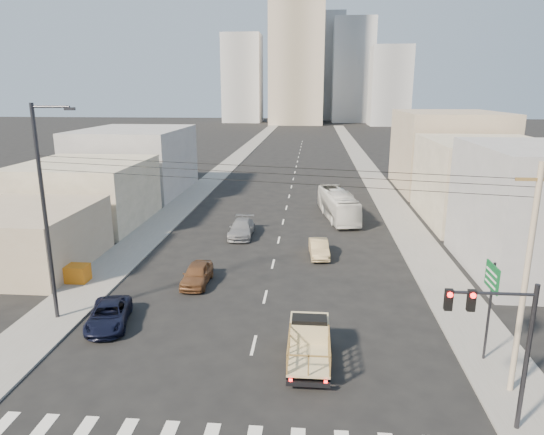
# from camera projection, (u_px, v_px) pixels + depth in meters

# --- Properties ---
(ground) EXTENTS (420.00, 420.00, 0.00)m
(ground) POSITION_uv_depth(u_px,v_px,m) (249.00, 367.00, 22.81)
(ground) COLOR black
(ground) RESTS_ON ground
(sidewalk_left) EXTENTS (3.50, 180.00, 0.12)m
(sidewalk_left) POSITION_uv_depth(u_px,v_px,m) (235.00, 159.00, 91.20)
(sidewalk_left) COLOR slate
(sidewalk_left) RESTS_ON ground
(sidewalk_right) EXTENTS (3.50, 180.00, 0.12)m
(sidewalk_right) POSITION_uv_depth(u_px,v_px,m) (362.00, 160.00, 89.28)
(sidewalk_right) COLOR slate
(sidewalk_right) RESTS_ON ground
(lane_dashes) EXTENTS (0.15, 104.00, 0.01)m
(lane_dashes) POSITION_uv_depth(u_px,v_px,m) (294.00, 175.00, 73.87)
(lane_dashes) COLOR silver
(lane_dashes) RESTS_ON ground
(flatbed_pickup) EXTENTS (1.95, 4.41, 1.90)m
(flatbed_pickup) POSITION_uv_depth(u_px,v_px,m) (309.00, 341.00, 22.95)
(flatbed_pickup) COLOR tan
(flatbed_pickup) RESTS_ON ground
(navy_pickup) EXTENTS (3.01, 4.81, 1.24)m
(navy_pickup) POSITION_uv_depth(u_px,v_px,m) (109.00, 315.00, 26.68)
(navy_pickup) COLOR black
(navy_pickup) RESTS_ON ground
(city_bus) EXTENTS (4.02, 10.35, 2.81)m
(city_bus) POSITION_uv_depth(u_px,v_px,m) (338.00, 205.00, 48.89)
(city_bus) COLOR silver
(city_bus) RESTS_ON ground
(sedan_brown) EXTENTS (1.66, 4.12, 1.40)m
(sedan_brown) POSITION_uv_depth(u_px,v_px,m) (197.00, 274.00, 32.38)
(sedan_brown) COLOR brown
(sedan_brown) RESTS_ON ground
(sedan_tan) EXTENTS (1.69, 4.06, 1.31)m
(sedan_tan) POSITION_uv_depth(u_px,v_px,m) (319.00, 248.00, 37.79)
(sedan_tan) COLOR tan
(sedan_tan) RESTS_ON ground
(sedan_grey) EXTENTS (2.08, 5.00, 1.44)m
(sedan_grey) POSITION_uv_depth(u_px,v_px,m) (242.00, 228.00, 43.01)
(sedan_grey) COLOR gray
(sedan_grey) RESTS_ON ground
(traffic_signal) EXTENTS (3.23, 0.35, 6.00)m
(traffic_signal) POSITION_uv_depth(u_px,v_px,m) (501.00, 333.00, 17.59)
(traffic_signal) COLOR #2D2D33
(traffic_signal) RESTS_ON ground
(green_sign) EXTENTS (0.18, 1.60, 5.00)m
(green_sign) POSITION_uv_depth(u_px,v_px,m) (491.00, 288.00, 22.39)
(green_sign) COLOR #2D2D33
(green_sign) RESTS_ON ground
(utility_pole) EXTENTS (1.80, 0.24, 10.00)m
(utility_pole) POSITION_uv_depth(u_px,v_px,m) (526.00, 280.00, 19.58)
(utility_pole) COLOR tan
(utility_pole) RESTS_ON ground
(streetlamp_left) EXTENTS (2.36, 0.25, 12.00)m
(streetlamp_left) POSITION_uv_depth(u_px,v_px,m) (46.00, 209.00, 25.96)
(streetlamp_left) COLOR #2D2D33
(streetlamp_left) RESTS_ON ground
(overhead_wires) EXTENTS (23.01, 5.02, 0.72)m
(overhead_wires) POSITION_uv_depth(u_px,v_px,m) (250.00, 173.00, 21.97)
(overhead_wires) COLOR black
(overhead_wires) RESTS_ON ground
(crate_stack) EXTENTS (1.80, 1.20, 1.14)m
(crate_stack) POSITION_uv_depth(u_px,v_px,m) (75.00, 273.00, 32.56)
(crate_stack) COLOR #C96912
(crate_stack) RESTS_ON sidewalk_left
(bldg_right_mid) EXTENTS (11.00, 14.00, 8.00)m
(bldg_right_mid) POSITION_uv_depth(u_px,v_px,m) (484.00, 181.00, 47.17)
(bldg_right_mid) COLOR #A79F86
(bldg_right_mid) RESTS_ON ground
(bldg_right_far) EXTENTS (12.00, 16.00, 10.00)m
(bldg_right_far) POSITION_uv_depth(u_px,v_px,m) (447.00, 151.00, 62.29)
(bldg_right_far) COLOR tan
(bldg_right_far) RESTS_ON ground
(bldg_left_near) EXTENTS (9.00, 10.00, 4.40)m
(bldg_left_near) POSITION_uv_depth(u_px,v_px,m) (25.00, 238.00, 35.28)
(bldg_left_near) COLOR tan
(bldg_left_near) RESTS_ON ground
(bldg_left_mid) EXTENTS (11.00, 12.00, 6.00)m
(bldg_left_mid) POSITION_uv_depth(u_px,v_px,m) (86.00, 193.00, 46.72)
(bldg_left_mid) COLOR #A79F86
(bldg_left_mid) RESTS_ON ground
(bldg_left_far) EXTENTS (12.00, 16.00, 8.00)m
(bldg_left_far) POSITION_uv_depth(u_px,v_px,m) (135.00, 161.00, 60.96)
(bldg_left_far) COLOR gray
(bldg_left_far) RESTS_ON ground
(high_rise_tower) EXTENTS (20.00, 20.00, 60.00)m
(high_rise_tower) POSITION_uv_depth(u_px,v_px,m) (297.00, 42.00, 179.30)
(high_rise_tower) COLOR gray
(high_rise_tower) RESTS_ON ground
(midrise_ne) EXTENTS (16.00, 16.00, 40.00)m
(midrise_ne) POSITION_uv_depth(u_px,v_px,m) (353.00, 71.00, 194.50)
(midrise_ne) COLOR #94989C
(midrise_ne) RESTS_ON ground
(midrise_nw) EXTENTS (15.00, 15.00, 34.00)m
(midrise_nw) POSITION_uv_depth(u_px,v_px,m) (243.00, 79.00, 194.05)
(midrise_nw) COLOR #94989C
(midrise_nw) RESTS_ON ground
(midrise_back) EXTENTS (18.00, 18.00, 44.00)m
(midrise_back) POSITION_uv_depth(u_px,v_px,m) (322.00, 68.00, 209.42)
(midrise_back) COLOR gray
(midrise_back) RESTS_ON ground
(midrise_east) EXTENTS (14.00, 14.00, 28.00)m
(midrise_east) POSITION_uv_depth(u_px,v_px,m) (390.00, 86.00, 175.77)
(midrise_east) COLOR #94989C
(midrise_east) RESTS_ON ground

